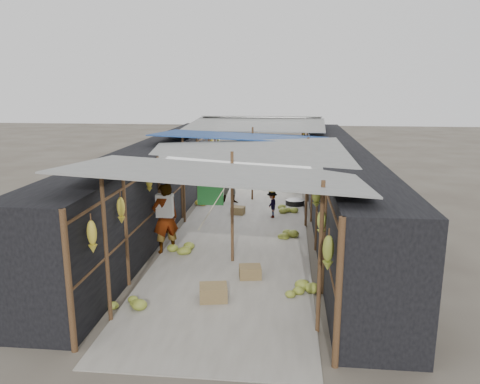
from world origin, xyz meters
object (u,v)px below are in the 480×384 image
(crate_near, at_px, (213,293))
(vendor_seated, at_px, (272,205))
(black_basin, at_px, (295,203))
(vendor_elderly, at_px, (165,218))
(shopper_blue, at_px, (232,181))

(crate_near, bearing_deg, vendor_seated, 70.33)
(black_basin, distance_m, vendor_elderly, 5.93)
(crate_near, distance_m, vendor_elderly, 3.05)
(crate_near, xyz_separation_m, black_basin, (1.64, 7.44, -0.06))
(shopper_blue, xyz_separation_m, vendor_seated, (1.45, -1.71, -0.38))
(shopper_blue, bearing_deg, crate_near, -95.16)
(vendor_elderly, xyz_separation_m, shopper_blue, (1.03, 4.99, -0.07))
(vendor_seated, bearing_deg, black_basin, 142.15)
(vendor_seated, bearing_deg, crate_near, -22.74)
(crate_near, height_order, vendor_seated, vendor_seated)
(crate_near, bearing_deg, vendor_elderly, 111.33)
(vendor_seated, bearing_deg, shopper_blue, -153.43)
(shopper_blue, relative_size, vendor_seated, 1.87)
(crate_near, height_order, black_basin, crate_near)
(shopper_blue, height_order, vendor_seated, shopper_blue)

